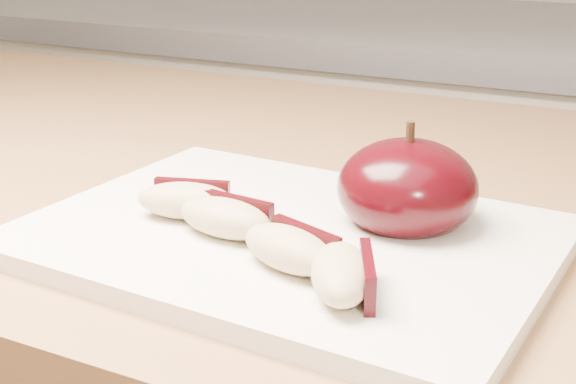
% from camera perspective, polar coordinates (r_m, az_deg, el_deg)
% --- Properties ---
extents(back_cabinet, '(2.40, 0.62, 0.94)m').
position_cam_1_polar(back_cabinet, '(1.45, 13.92, -7.05)').
color(back_cabinet, silver).
rests_on(back_cabinet, ground).
extents(cutting_board, '(0.34, 0.26, 0.01)m').
position_cam_1_polar(cutting_board, '(0.52, 0.00, -3.30)').
color(cutting_board, silver).
rests_on(cutting_board, island_counter).
extents(apple_half, '(0.12, 0.12, 0.08)m').
position_cam_1_polar(apple_half, '(0.52, 8.48, 0.27)').
color(apple_half, black).
rests_on(apple_half, cutting_board).
extents(apple_wedge_a, '(0.07, 0.05, 0.02)m').
position_cam_1_polar(apple_wedge_a, '(0.53, -7.19, -0.57)').
color(apple_wedge_a, tan).
rests_on(apple_wedge_a, cutting_board).
extents(apple_wedge_b, '(0.07, 0.04, 0.02)m').
position_cam_1_polar(apple_wedge_b, '(0.50, -4.39, -1.81)').
color(apple_wedge_b, tan).
rests_on(apple_wedge_b, cutting_board).
extents(apple_wedge_c, '(0.07, 0.05, 0.02)m').
position_cam_1_polar(apple_wedge_c, '(0.46, 0.19, -4.02)').
color(apple_wedge_c, tan).
rests_on(apple_wedge_c, cutting_board).
extents(apple_wedge_d, '(0.06, 0.07, 0.02)m').
position_cam_1_polar(apple_wedge_d, '(0.43, 4.00, -5.82)').
color(apple_wedge_d, tan).
rests_on(apple_wedge_d, cutting_board).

